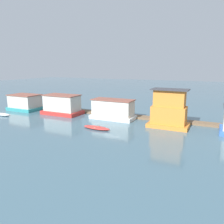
{
  "coord_description": "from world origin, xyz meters",
  "views": [
    {
      "loc": [
        14.2,
        -30.2,
        8.27
      ],
      "look_at": [
        0.0,
        -1.0,
        1.4
      ],
      "focal_mm": 35.0,
      "sensor_mm": 36.0,
      "label": 1
    }
  ],
  "objects_px": {
    "houseboat_teal": "(25,103)",
    "houseboat_orange": "(169,111)",
    "houseboat_white": "(113,109)",
    "mooring_post_near_right": "(130,113)",
    "dinghy_white": "(3,114)",
    "dinghy_red": "(97,128)",
    "houseboat_red": "(62,105)"
  },
  "relations": [
    {
      "from": "houseboat_orange",
      "to": "mooring_post_near_right",
      "type": "height_order",
      "value": "houseboat_orange"
    },
    {
      "from": "houseboat_red",
      "to": "mooring_post_near_right",
      "type": "xyz_separation_m",
      "value": [
        11.89,
        1.9,
        -0.74
      ]
    },
    {
      "from": "houseboat_orange",
      "to": "dinghy_white",
      "type": "relative_size",
      "value": 1.79
    },
    {
      "from": "houseboat_teal",
      "to": "houseboat_orange",
      "type": "height_order",
      "value": "houseboat_orange"
    },
    {
      "from": "houseboat_white",
      "to": "houseboat_orange",
      "type": "bearing_deg",
      "value": -6.28
    },
    {
      "from": "houseboat_white",
      "to": "dinghy_white",
      "type": "distance_m",
      "value": 18.91
    },
    {
      "from": "houseboat_red",
      "to": "dinghy_red",
      "type": "distance_m",
      "value": 11.53
    },
    {
      "from": "dinghy_red",
      "to": "mooring_post_near_right",
      "type": "xyz_separation_m",
      "value": [
        1.84,
        7.38,
        0.69
      ]
    },
    {
      "from": "houseboat_teal",
      "to": "dinghy_white",
      "type": "bearing_deg",
      "value": -85.37
    },
    {
      "from": "dinghy_white",
      "to": "houseboat_orange",
      "type": "bearing_deg",
      "value": 11.24
    },
    {
      "from": "houseboat_teal",
      "to": "mooring_post_near_right",
      "type": "xyz_separation_m",
      "value": [
        20.65,
        2.03,
        -0.55
      ]
    },
    {
      "from": "houseboat_teal",
      "to": "mooring_post_near_right",
      "type": "relative_size",
      "value": 3.41
    },
    {
      "from": "houseboat_teal",
      "to": "houseboat_orange",
      "type": "xyz_separation_m",
      "value": [
        27.19,
        -0.05,
        0.88
      ]
    },
    {
      "from": "houseboat_orange",
      "to": "dinghy_red",
      "type": "relative_size",
      "value": 1.33
    },
    {
      "from": "houseboat_orange",
      "to": "dinghy_red",
      "type": "distance_m",
      "value": 10.15
    },
    {
      "from": "dinghy_red",
      "to": "houseboat_orange",
      "type": "bearing_deg",
      "value": 32.28
    },
    {
      "from": "houseboat_orange",
      "to": "dinghy_white",
      "type": "distance_m",
      "value": 27.36
    },
    {
      "from": "houseboat_teal",
      "to": "dinghy_white",
      "type": "distance_m",
      "value": 5.52
    },
    {
      "from": "dinghy_white",
      "to": "dinghy_red",
      "type": "distance_m",
      "value": 18.37
    },
    {
      "from": "dinghy_red",
      "to": "mooring_post_near_right",
      "type": "bearing_deg",
      "value": 75.99
    },
    {
      "from": "houseboat_red",
      "to": "dinghy_white",
      "type": "distance_m",
      "value": 10.07
    },
    {
      "from": "houseboat_white",
      "to": "mooring_post_near_right",
      "type": "relative_size",
      "value": 4.03
    },
    {
      "from": "houseboat_white",
      "to": "dinghy_red",
      "type": "xyz_separation_m",
      "value": [
        0.59,
        -6.29,
        -1.3
      ]
    },
    {
      "from": "houseboat_orange",
      "to": "mooring_post_near_right",
      "type": "distance_m",
      "value": 7.02
    },
    {
      "from": "houseboat_white",
      "to": "houseboat_red",
      "type": "bearing_deg",
      "value": -175.12
    },
    {
      "from": "houseboat_white",
      "to": "houseboat_orange",
      "type": "distance_m",
      "value": 9.07
    },
    {
      "from": "houseboat_red",
      "to": "dinghy_white",
      "type": "height_order",
      "value": "houseboat_red"
    },
    {
      "from": "houseboat_red",
      "to": "houseboat_orange",
      "type": "distance_m",
      "value": 18.45
    },
    {
      "from": "houseboat_orange",
      "to": "dinghy_white",
      "type": "xyz_separation_m",
      "value": [
        -26.76,
        -5.32,
        -2.09
      ]
    },
    {
      "from": "houseboat_red",
      "to": "houseboat_white",
      "type": "relative_size",
      "value": 0.96
    },
    {
      "from": "houseboat_white",
      "to": "houseboat_orange",
      "type": "height_order",
      "value": "houseboat_orange"
    },
    {
      "from": "houseboat_white",
      "to": "dinghy_white",
      "type": "bearing_deg",
      "value": -160.47
    }
  ]
}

